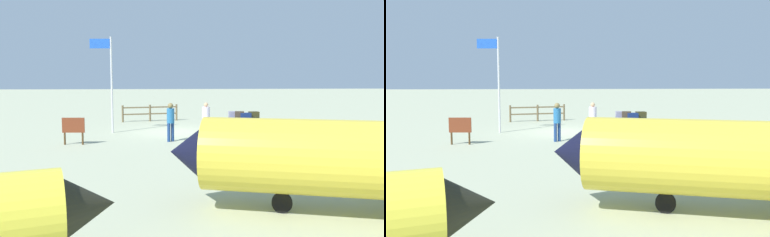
{
  "view_description": "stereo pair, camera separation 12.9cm",
  "coord_description": "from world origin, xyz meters",
  "views": [
    {
      "loc": [
        0.45,
        20.65,
        2.96
      ],
      "look_at": [
        -0.44,
        6.0,
        1.35
      ],
      "focal_mm": 37.97,
      "sensor_mm": 36.0,
      "label": 1
    },
    {
      "loc": [
        0.32,
        20.65,
        2.96
      ],
      "look_at": [
        -0.44,
        6.0,
        1.35
      ],
      "focal_mm": 37.97,
      "sensor_mm": 36.0,
      "label": 2
    }
  ],
  "objects": [
    {
      "name": "signboard",
      "position": [
        4.39,
        3.54,
        0.74
      ],
      "size": [
        0.94,
        0.11,
        1.14
      ],
      "color": "#4C3319",
      "rests_on": "ground"
    },
    {
      "name": "suitcase_olive",
      "position": [
        -3.96,
        0.25,
        0.87
      ],
      "size": [
        0.53,
        0.44,
        0.35
      ],
      "color": "#363216",
      "rests_on": "luggage_cart"
    },
    {
      "name": "suitcase_tan",
      "position": [
        -3.2,
        0.33,
        0.88
      ],
      "size": [
        0.51,
        0.42,
        0.37
      ],
      "color": "#392E21",
      "rests_on": "luggage_cart"
    },
    {
      "name": "suitcase_grey",
      "position": [
        -3.48,
        0.51,
        0.85
      ],
      "size": [
        0.55,
        0.41,
        0.31
      ],
      "color": "navy",
      "rests_on": "luggage_cart"
    },
    {
      "name": "ground_plane",
      "position": [
        0.0,
        0.0,
        0.0
      ],
      "size": [
        120.0,
        120.0,
        0.0
      ],
      "primitive_type": "plane",
      "color": "#AAB18F"
    },
    {
      "name": "flagpole",
      "position": [
        3.36,
        0.08,
        2.86
      ],
      "size": [
        1.1,
        0.1,
        4.79
      ],
      "color": "silver",
      "rests_on": "ground"
    },
    {
      "name": "luggage_cart",
      "position": [
        -3.45,
        0.33,
        0.47
      ],
      "size": [
        1.84,
        1.17,
        0.7
      ],
      "color": "#104FB8",
      "rests_on": "ground"
    },
    {
      "name": "worker_trailing",
      "position": [
        0.32,
        2.97,
        0.99
      ],
      "size": [
        0.46,
        0.46,
        1.7
      ],
      "color": "navy",
      "rests_on": "ground"
    },
    {
      "name": "wooden_fence",
      "position": [
        1.55,
        -4.84,
        0.6
      ],
      "size": [
        3.46,
        0.85,
        1.04
      ],
      "color": "brown",
      "rests_on": "ground"
    },
    {
      "name": "worker_lead",
      "position": [
        -1.33,
        1.95,
        0.97
      ],
      "size": [
        0.42,
        0.42,
        1.65
      ],
      "color": "navy",
      "rests_on": "ground"
    },
    {
      "name": "suitcase_navy",
      "position": [
        -2.92,
        0.08,
        0.88
      ],
      "size": [
        0.49,
        0.31,
        0.35
      ],
      "color": "gray",
      "rests_on": "luggage_cart"
    }
  ]
}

